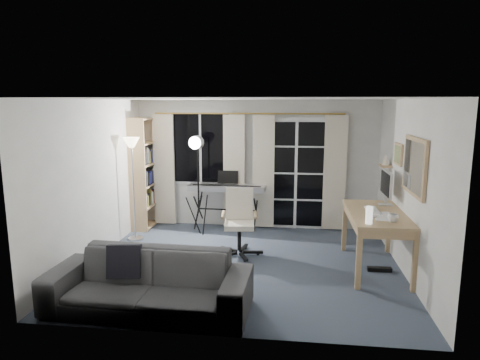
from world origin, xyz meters
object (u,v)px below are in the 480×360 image
bookshelf (144,175)px  sofa (148,273)px  torchiere_lamp (132,158)px  keyboard_piano (227,189)px  desk (377,219)px  studio_light (197,154)px  office_chair (239,215)px  monitor (386,185)px  mug (393,217)px

bookshelf → sofa: bookshelf is taller
torchiere_lamp → keyboard_piano: torchiere_lamp is taller
torchiere_lamp → desk: 4.04m
studio_light → office_chair: (0.87, -0.90, -0.85)m
monitor → mug: size_ratio=4.39×
bookshelf → mug: bookshelf is taller
studio_light → torchiere_lamp: bearing=-145.1°
keyboard_piano → mug: bearing=-39.0°
keyboard_piano → desk: bearing=-32.8°
torchiere_lamp → monitor: size_ratio=2.96×
torchiere_lamp → office_chair: bearing=-12.8°
desk → mug: 0.54m
desk → mug: bearing=-79.0°
monitor → desk: bearing=-113.9°
desk → sofa: (-2.80, -1.61, -0.28)m
studio_light → mug: studio_light is taller
sofa → desk: bearing=32.0°
torchiere_lamp → office_chair: (1.88, -0.43, -0.82)m
mug → monitor: bearing=84.2°
studio_light → mug: size_ratio=13.30×
keyboard_piano → desk: 2.90m
bookshelf → studio_light: 1.28m
mug → torchiere_lamp: bearing=161.2°
torchiere_lamp → office_chair: size_ratio=1.71×
keyboard_piano → desk: keyboard_piano is taller
studio_light → sofa: 3.10m
desk → mug: size_ratio=11.41×
office_chair → mug: (2.11, -0.93, 0.29)m
keyboard_piano → mug: 3.28m
keyboard_piano → desk: (2.39, -1.63, -0.05)m
bookshelf → mug: size_ratio=15.26×
bookshelf → desk: 4.37m
mug → bookshelf: bearing=151.6°
desk → bookshelf: bearing=156.4°
monitor → office_chair: bearing=-179.8°
monitor → keyboard_piano: bearing=155.1°
desk → torchiere_lamp: bearing=167.2°
office_chair → torchiere_lamp: bearing=160.8°
torchiere_lamp → sofa: size_ratio=0.76×
torchiere_lamp → office_chair: 2.09m
bookshelf → sofa: 3.59m
bookshelf → office_chair: (2.00, -1.29, -0.38)m
monitor → sofa: 3.70m
keyboard_piano → mug: size_ratio=10.45×
bookshelf → office_chair: 2.41m
keyboard_piano → sofa: (-0.41, -3.25, -0.33)m
keyboard_piano → office_chair: keyboard_piano is taller
bookshelf → monitor: 4.39m
keyboard_piano → bookshelf: bearing=178.5°
torchiere_lamp → desk: size_ratio=1.14×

